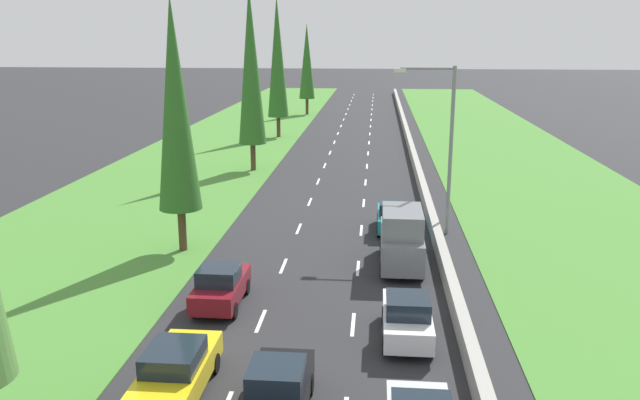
{
  "coord_description": "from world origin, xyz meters",
  "views": [
    {
      "loc": [
        2.46,
        -1.14,
        10.52
      ],
      "look_at": [
        -0.84,
        36.24,
        0.86
      ],
      "focal_mm": 36.05,
      "sensor_mm": 36.0,
      "label": 1
    }
  ],
  "objects_px": {
    "poplar_tree_second": "(175,106)",
    "poplar_tree_third": "(251,66)",
    "grey_van_right_lane": "(402,238)",
    "street_light_mast": "(445,138)",
    "yellow_sedan_left_lane": "(176,371)",
    "poplar_tree_fourth": "(277,57)",
    "black_hatchback_centre_lane": "(278,390)",
    "poplar_tree_fifth": "(307,62)",
    "maroon_hatchback_left_lane": "(221,286)",
    "white_hatchback_right_lane": "(407,317)",
    "teal_hatchback_right_lane": "(393,216)"
  },
  "relations": [
    {
      "from": "poplar_tree_second",
      "to": "poplar_tree_third",
      "type": "relative_size",
      "value": 0.87
    },
    {
      "from": "grey_van_right_lane",
      "to": "street_light_mast",
      "type": "height_order",
      "value": "street_light_mast"
    },
    {
      "from": "yellow_sedan_left_lane",
      "to": "poplar_tree_fourth",
      "type": "relative_size",
      "value": 0.31
    },
    {
      "from": "black_hatchback_centre_lane",
      "to": "street_light_mast",
      "type": "relative_size",
      "value": 0.43
    },
    {
      "from": "poplar_tree_third",
      "to": "poplar_tree_fifth",
      "type": "bearing_deg",
      "value": 89.55
    },
    {
      "from": "maroon_hatchback_left_lane",
      "to": "yellow_sedan_left_lane",
      "type": "bearing_deg",
      "value": -87.94
    },
    {
      "from": "grey_van_right_lane",
      "to": "white_hatchback_right_lane",
      "type": "bearing_deg",
      "value": -90.35
    },
    {
      "from": "yellow_sedan_left_lane",
      "to": "poplar_tree_fourth",
      "type": "distance_m",
      "value": 50.94
    },
    {
      "from": "poplar_tree_fifth",
      "to": "poplar_tree_third",
      "type": "bearing_deg",
      "value": -90.45
    },
    {
      "from": "teal_hatchback_right_lane",
      "to": "black_hatchback_centre_lane",
      "type": "bearing_deg",
      "value": -101.24
    },
    {
      "from": "grey_van_right_lane",
      "to": "poplar_tree_second",
      "type": "distance_m",
      "value": 12.39
    },
    {
      "from": "yellow_sedan_left_lane",
      "to": "teal_hatchback_right_lane",
      "type": "relative_size",
      "value": 1.15
    },
    {
      "from": "maroon_hatchback_left_lane",
      "to": "poplar_tree_second",
      "type": "height_order",
      "value": "poplar_tree_second"
    },
    {
      "from": "grey_van_right_lane",
      "to": "black_hatchback_centre_lane",
      "type": "bearing_deg",
      "value": -107.15
    },
    {
      "from": "poplar_tree_fifth",
      "to": "poplar_tree_second",
      "type": "bearing_deg",
      "value": -90.1
    },
    {
      "from": "teal_hatchback_right_lane",
      "to": "poplar_tree_fourth",
      "type": "relative_size",
      "value": 0.27
    },
    {
      "from": "poplar_tree_fourth",
      "to": "street_light_mast",
      "type": "height_order",
      "value": "poplar_tree_fourth"
    },
    {
      "from": "teal_hatchback_right_lane",
      "to": "grey_van_right_lane",
      "type": "bearing_deg",
      "value": -87.4
    },
    {
      "from": "grey_van_right_lane",
      "to": "poplar_tree_third",
      "type": "bearing_deg",
      "value": 117.49
    },
    {
      "from": "poplar_tree_second",
      "to": "poplar_tree_fifth",
      "type": "distance_m",
      "value": 57.07
    },
    {
      "from": "poplar_tree_second",
      "to": "poplar_tree_fourth",
      "type": "xyz_separation_m",
      "value": [
        -0.78,
        37.07,
        1.03
      ]
    },
    {
      "from": "white_hatchback_right_lane",
      "to": "poplar_tree_third",
      "type": "xyz_separation_m",
      "value": [
        -10.98,
        28.6,
        7.35
      ]
    },
    {
      "from": "black_hatchback_centre_lane",
      "to": "poplar_tree_fifth",
      "type": "xyz_separation_m",
      "value": [
        -6.85,
        71.02,
        6.23
      ]
    },
    {
      "from": "grey_van_right_lane",
      "to": "maroon_hatchback_left_lane",
      "type": "height_order",
      "value": "grey_van_right_lane"
    },
    {
      "from": "yellow_sedan_left_lane",
      "to": "street_light_mast",
      "type": "height_order",
      "value": "street_light_mast"
    },
    {
      "from": "yellow_sedan_left_lane",
      "to": "black_hatchback_centre_lane",
      "type": "bearing_deg",
      "value": -14.44
    },
    {
      "from": "grey_van_right_lane",
      "to": "poplar_tree_fifth",
      "type": "bearing_deg",
      "value": 100.4
    },
    {
      "from": "black_hatchback_centre_lane",
      "to": "yellow_sedan_left_lane",
      "type": "bearing_deg",
      "value": 165.56
    },
    {
      "from": "poplar_tree_fifth",
      "to": "street_light_mast",
      "type": "xyz_separation_m",
      "value": [
        13.05,
        -52.98,
        -1.84
      ]
    },
    {
      "from": "poplar_tree_fourth",
      "to": "maroon_hatchback_left_lane",
      "type": "bearing_deg",
      "value": -84.39
    },
    {
      "from": "white_hatchback_right_lane",
      "to": "yellow_sedan_left_lane",
      "type": "height_order",
      "value": "white_hatchback_right_lane"
    },
    {
      "from": "black_hatchback_centre_lane",
      "to": "street_light_mast",
      "type": "distance_m",
      "value": 19.57
    },
    {
      "from": "grey_van_right_lane",
      "to": "maroon_hatchback_left_lane",
      "type": "xyz_separation_m",
      "value": [
        -7.32,
        -5.1,
        -0.56
      ]
    },
    {
      "from": "white_hatchback_right_lane",
      "to": "street_light_mast",
      "type": "height_order",
      "value": "street_light_mast"
    },
    {
      "from": "poplar_tree_third",
      "to": "white_hatchback_right_lane",
      "type": "bearing_deg",
      "value": -69.0
    },
    {
      "from": "teal_hatchback_right_lane",
      "to": "poplar_tree_fifth",
      "type": "height_order",
      "value": "poplar_tree_fifth"
    },
    {
      "from": "white_hatchback_right_lane",
      "to": "poplar_tree_fifth",
      "type": "bearing_deg",
      "value": 99.21
    },
    {
      "from": "black_hatchback_centre_lane",
      "to": "poplar_tree_third",
      "type": "relative_size",
      "value": 0.27
    },
    {
      "from": "poplar_tree_second",
      "to": "poplar_tree_third",
      "type": "height_order",
      "value": "poplar_tree_third"
    },
    {
      "from": "white_hatchback_right_lane",
      "to": "poplar_tree_second",
      "type": "xyz_separation_m",
      "value": [
        -10.78,
        8.81,
        6.42
      ]
    },
    {
      "from": "poplar_tree_third",
      "to": "yellow_sedan_left_lane",
      "type": "bearing_deg",
      "value": -83.17
    },
    {
      "from": "teal_hatchback_right_lane",
      "to": "poplar_tree_second",
      "type": "xyz_separation_m",
      "value": [
        -10.57,
        -4.26,
        6.42
      ]
    },
    {
      "from": "yellow_sedan_left_lane",
      "to": "poplar_tree_third",
      "type": "distance_m",
      "value": 33.95
    },
    {
      "from": "yellow_sedan_left_lane",
      "to": "poplar_tree_fifth",
      "type": "bearing_deg",
      "value": 92.97
    },
    {
      "from": "white_hatchback_right_lane",
      "to": "poplar_tree_fourth",
      "type": "xyz_separation_m",
      "value": [
        -11.56,
        45.88,
        7.45
      ]
    },
    {
      "from": "white_hatchback_right_lane",
      "to": "poplar_tree_third",
      "type": "height_order",
      "value": "poplar_tree_third"
    },
    {
      "from": "grey_van_right_lane",
      "to": "poplar_tree_third",
      "type": "height_order",
      "value": "poplar_tree_third"
    },
    {
      "from": "yellow_sedan_left_lane",
      "to": "street_light_mast",
      "type": "bearing_deg",
      "value": 61.34
    },
    {
      "from": "white_hatchback_right_lane",
      "to": "maroon_hatchback_left_lane",
      "type": "relative_size",
      "value": 1.0
    },
    {
      "from": "grey_van_right_lane",
      "to": "street_light_mast",
      "type": "bearing_deg",
      "value": 67.02
    }
  ]
}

